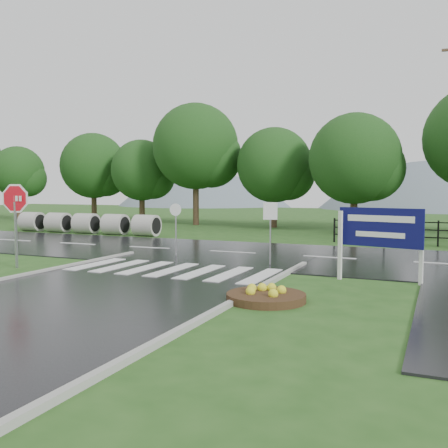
% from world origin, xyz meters
% --- Properties ---
extents(ground, '(120.00, 120.00, 0.00)m').
position_xyz_m(ground, '(0.00, 0.00, 0.00)').
color(ground, '#244E1A').
rests_on(ground, ground).
extents(main_road, '(90.00, 8.00, 0.04)m').
position_xyz_m(main_road, '(0.00, 10.00, 0.00)').
color(main_road, black).
rests_on(main_road, ground).
extents(crosswalk, '(6.50, 2.80, 0.02)m').
position_xyz_m(crosswalk, '(0.00, 5.00, 0.06)').
color(crosswalk, silver).
rests_on(crosswalk, ground).
extents(curb_right, '(0.15, 24.00, 0.12)m').
position_xyz_m(curb_right, '(3.55, -4.00, 0.00)').
color(curb_right, '#A3A39B').
rests_on(curb_right, ground).
extents(fence_west, '(9.58, 0.08, 1.20)m').
position_xyz_m(fence_west, '(7.75, 16.00, 0.72)').
color(fence_west, black).
rests_on(fence_west, ground).
extents(hills, '(102.00, 48.00, 48.00)m').
position_xyz_m(hills, '(3.49, 65.00, -15.54)').
color(hills, slate).
rests_on(hills, ground).
extents(treeline, '(83.20, 5.20, 10.00)m').
position_xyz_m(treeline, '(1.00, 24.00, 0.00)').
color(treeline, '#153D13').
rests_on(treeline, ground).
extents(culvert_pipes, '(9.70, 1.20, 1.20)m').
position_xyz_m(culvert_pipes, '(-11.53, 15.00, 0.60)').
color(culvert_pipes, '#9E9B93').
rests_on(culvert_pipes, ground).
extents(stop_sign, '(1.31, 0.27, 2.99)m').
position_xyz_m(stop_sign, '(-5.11, 3.53, 2.06)').
color(stop_sign, '#939399').
rests_on(stop_sign, ground).
extents(estate_billboard, '(2.36, 0.63, 2.11)m').
position_xyz_m(estate_billboard, '(6.29, 5.73, 1.45)').
color(estate_billboard, silver).
rests_on(estate_billboard, ground).
extents(flower_bed, '(1.87, 1.87, 0.37)m').
position_xyz_m(flower_bed, '(4.13, 2.16, 0.14)').
color(flower_bed, '#332111').
rests_on(flower_bed, ground).
extents(reg_sign_small, '(0.48, 0.09, 2.19)m').
position_xyz_m(reg_sign_small, '(2.51, 7.36, 1.55)').
color(reg_sign_small, '#939399').
rests_on(reg_sign_small, ground).
extents(reg_sign_round, '(0.48, 0.07, 2.08)m').
position_xyz_m(reg_sign_round, '(-1.63, 8.17, 1.33)').
color(reg_sign_round, '#939399').
rests_on(reg_sign_round, ground).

